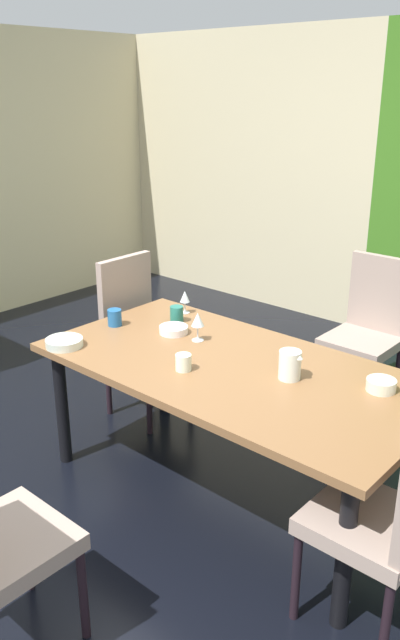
# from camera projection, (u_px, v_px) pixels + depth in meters

# --- Properties ---
(ground_plane) EXTENTS (5.87, 5.97, 0.02)m
(ground_plane) POSITION_uv_depth(u_px,v_px,m) (123.00, 471.00, 3.54)
(ground_plane) COLOR black
(back_panel_interior) EXTENTS (2.88, 0.10, 2.53)m
(back_panel_interior) POSITION_uv_depth(u_px,v_px,m) (239.00, 170.00, 6.07)
(back_panel_interior) COLOR beige
(back_panel_interior) RESTS_ON ground_plane
(dining_table) EXTENTS (1.98, 1.02, 0.74)m
(dining_table) POSITION_uv_depth(u_px,v_px,m) (232.00, 378.00, 3.13)
(dining_table) COLOR brown
(dining_table) RESTS_ON ground_plane
(chair_right_near) EXTENTS (0.44, 0.44, 1.03)m
(chair_right_near) POSITION_uv_depth(u_px,v_px,m) (392.00, 510.00, 2.32)
(chair_right_near) COLOR gray
(chair_right_near) RESTS_ON ground_plane
(chair_left_far) EXTENTS (0.45, 0.44, 1.03)m
(chair_left_far) POSITION_uv_depth(u_px,v_px,m) (139.00, 330.00, 4.01)
(chair_left_far) COLOR gray
(chair_left_far) RESTS_ON ground_plane
(chair_head_far) EXTENTS (0.44, 0.45, 1.00)m
(chair_head_far) POSITION_uv_depth(u_px,v_px,m) (369.00, 326.00, 4.12)
(chair_head_far) COLOR gray
(chair_head_far) RESTS_ON ground_plane
(wine_glass_east) EXTENTS (0.06, 0.06, 0.14)m
(wine_glass_east) POSITION_uv_depth(u_px,v_px,m) (185.00, 297.00, 3.78)
(wine_glass_east) COLOR silver
(wine_glass_east) RESTS_ON dining_table
(wine_glass_near_window) EXTENTS (0.07, 0.07, 0.16)m
(wine_glass_near_window) POSITION_uv_depth(u_px,v_px,m) (198.00, 321.00, 3.36)
(wine_glass_near_window) COLOR silver
(wine_glass_near_window) RESTS_ON dining_table
(serving_bowl_north) EXTENTS (0.16, 0.16, 0.04)m
(serving_bowl_north) POSITION_uv_depth(u_px,v_px,m) (174.00, 330.00, 3.49)
(serving_bowl_north) COLOR white
(serving_bowl_north) RESTS_ON dining_table
(serving_bowl_center) EXTENTS (0.20, 0.20, 0.04)m
(serving_bowl_center) POSITION_uv_depth(u_px,v_px,m) (64.00, 343.00, 3.31)
(serving_bowl_center) COLOR silver
(serving_bowl_center) RESTS_ON dining_table
(serving_bowl_near_shelf) EXTENTS (0.14, 0.14, 0.05)m
(serving_bowl_near_shelf) POSITION_uv_depth(u_px,v_px,m) (381.00, 385.00, 2.83)
(serving_bowl_near_shelf) COLOR silver
(serving_bowl_near_shelf) RESTS_ON dining_table
(cup_right) EXTENTS (0.08, 0.08, 0.08)m
(cup_right) POSITION_uv_depth(u_px,v_px,m) (183.00, 362.00, 3.03)
(cup_right) COLOR white
(cup_right) RESTS_ON dining_table
(cup_front) EXTENTS (0.08, 0.08, 0.10)m
(cup_front) POSITION_uv_depth(u_px,v_px,m) (177.00, 314.00, 3.65)
(cup_front) COLOR #216B5E
(cup_front) RESTS_ON dining_table
(cup_west) EXTENTS (0.08, 0.08, 0.10)m
(cup_west) POSITION_uv_depth(u_px,v_px,m) (115.00, 318.00, 3.59)
(cup_west) COLOR #1E5996
(cup_west) RESTS_ON dining_table
(pitcher_rear) EXTENTS (0.12, 0.11, 0.14)m
(pitcher_rear) POSITION_uv_depth(u_px,v_px,m) (290.00, 365.00, 2.93)
(pitcher_rear) COLOR silver
(pitcher_rear) RESTS_ON dining_table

